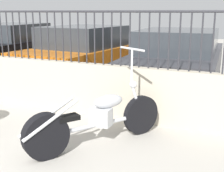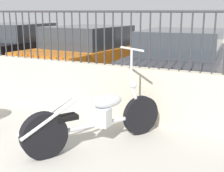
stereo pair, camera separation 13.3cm
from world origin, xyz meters
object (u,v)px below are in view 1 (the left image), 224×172
motorcycle_silver (91,121)px  car_black (13,47)px  car_orange (88,53)px  car_dark_grey (178,59)px

motorcycle_silver → car_black: (-4.88, 3.93, 0.35)m
motorcycle_silver → car_orange: car_orange is taller
motorcycle_silver → car_dark_grey: (0.23, 3.78, 0.33)m
motorcycle_silver → car_black: bearing=82.7°
car_black → car_dark_grey: 5.12m
car_black → car_dark_grey: bearing=-97.5°
car_orange → car_dark_grey: car_orange is taller
car_dark_grey → car_orange: bearing=85.0°
motorcycle_silver → car_dark_grey: size_ratio=0.39×
car_black → car_dark_grey: car_black is taller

